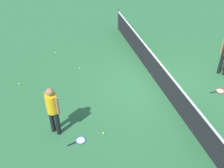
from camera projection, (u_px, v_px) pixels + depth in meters
ground_plane at (157, 83)px, 10.74m from camera, size 40.00×40.00×0.00m
court_net at (158, 72)px, 10.44m from camera, size 10.09×0.09×1.07m
player_near_side at (52, 107)px, 8.06m from camera, size 0.48×0.48×1.70m
tennis_racket_near_player at (80, 141)px, 8.36m from camera, size 0.38×0.61×0.03m
tennis_racket_far_player at (220, 91)px, 10.30m from camera, size 0.31×0.58×0.03m
tennis_ball_near_player at (56, 53)px, 12.51m from camera, size 0.07×0.07×0.07m
tennis_ball_by_net at (19, 84)px, 10.62m from camera, size 0.07×0.07×0.07m
tennis_ball_midcourt at (80, 68)px, 11.48m from camera, size 0.07×0.07×0.07m
tennis_ball_stray_left at (104, 133)px, 8.57m from camera, size 0.07×0.07×0.07m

